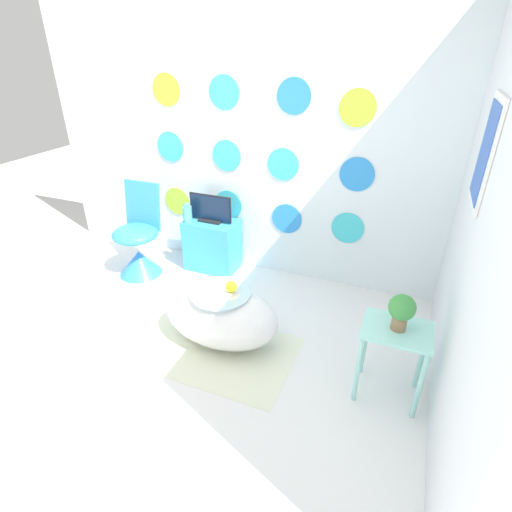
# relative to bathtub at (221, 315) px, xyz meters

# --- Properties ---
(ground_plane) EXTENTS (12.00, 12.00, 0.00)m
(ground_plane) POSITION_rel_bathtub_xyz_m (-0.20, -0.77, -0.23)
(ground_plane) COLOR white
(wall_back_dotted) EXTENTS (4.47, 0.05, 2.60)m
(wall_back_dotted) POSITION_rel_bathtub_xyz_m (-0.20, 1.20, 1.06)
(wall_back_dotted) COLOR white
(wall_back_dotted) RESTS_ON ground_plane
(wall_right) EXTENTS (0.06, 2.96, 2.60)m
(wall_right) POSITION_rel_bathtub_xyz_m (1.55, 0.21, 1.07)
(wall_right) COLOR silver
(wall_right) RESTS_ON ground_plane
(rug) EXTENTS (1.30, 0.78, 0.01)m
(rug) POSITION_rel_bathtub_xyz_m (-0.05, -0.14, -0.23)
(rug) COLOR silver
(rug) RESTS_ON ground_plane
(bathtub) EXTENTS (0.90, 0.56, 0.46)m
(bathtub) POSITION_rel_bathtub_xyz_m (0.00, 0.00, 0.00)
(bathtub) COLOR white
(bathtub) RESTS_ON ground_plane
(rubber_duck) EXTENTS (0.08, 0.09, 0.10)m
(rubber_duck) POSITION_rel_bathtub_xyz_m (0.08, 0.01, 0.28)
(rubber_duck) COLOR yellow
(rubber_duck) RESTS_ON bathtub
(chair) EXTENTS (0.45, 0.45, 0.91)m
(chair) POSITION_rel_bathtub_xyz_m (-1.23, 0.62, 0.05)
(chair) COLOR #338CE0
(chair) RESTS_ON ground_plane
(tv_cabinet) EXTENTS (0.52, 0.33, 0.52)m
(tv_cabinet) POSITION_rel_bathtub_xyz_m (-0.60, 0.99, 0.03)
(tv_cabinet) COLOR #389ED6
(tv_cabinet) RESTS_ON ground_plane
(tv) EXTENTS (0.44, 0.12, 0.27)m
(tv) POSITION_rel_bathtub_xyz_m (-0.60, 0.99, 0.41)
(tv) COLOR black
(tv) RESTS_ON tv_cabinet
(vase) EXTENTS (0.09, 0.09, 0.19)m
(vase) POSITION_rel_bathtub_xyz_m (-0.80, 0.89, 0.37)
(vase) COLOR #51B2AD
(vase) RESTS_ON tv_cabinet
(side_table) EXTENTS (0.42, 0.33, 0.54)m
(side_table) POSITION_rel_bathtub_xyz_m (1.25, -0.07, 0.19)
(side_table) COLOR #99E0D8
(side_table) RESTS_ON ground_plane
(potted_plant_left) EXTENTS (0.16, 0.16, 0.24)m
(potted_plant_left) POSITION_rel_bathtub_xyz_m (1.25, -0.07, 0.45)
(potted_plant_left) COLOR #8C6B4C
(potted_plant_left) RESTS_ON side_table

